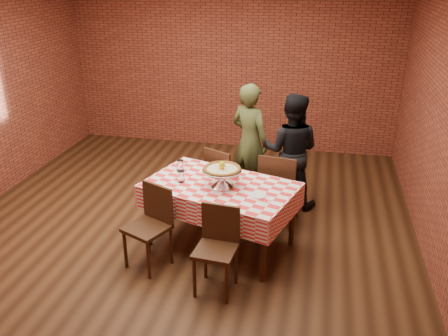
{
  "coord_description": "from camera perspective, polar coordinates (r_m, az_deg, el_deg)",
  "views": [
    {
      "loc": [
        1.52,
        -4.74,
        2.93
      ],
      "look_at": [
        0.55,
        -0.17,
        0.93
      ],
      "focal_mm": 37.71,
      "sensor_mm": 36.0,
      "label": 1
    }
  ],
  "objects": [
    {
      "name": "diner_black",
      "position": [
        6.09,
        8.12,
        2.06
      ],
      "size": [
        0.79,
        0.64,
        1.51
      ],
      "primitive_type": "imported",
      "rotation": [
        0.0,
        0.0,
        3.04
      ],
      "color": "black",
      "rests_on": "ground"
    },
    {
      "name": "pizza_stand",
      "position": [
        5.02,
        -0.24,
        -1.23
      ],
      "size": [
        0.55,
        0.55,
        0.19
      ],
      "primitive_type": null,
      "rotation": [
        0.0,
        0.0,
        -0.33
      ],
      "color": "silver",
      "rests_on": "tablecloth"
    },
    {
      "name": "chair_near_left",
      "position": [
        4.95,
        -9.31,
        -7.33
      ],
      "size": [
        0.53,
        0.53,
        0.88
      ],
      "primitive_type": null,
      "rotation": [
        0.0,
        0.0,
        -0.42
      ],
      "color": "#381F0F",
      "rests_on": "ground"
    },
    {
      "name": "diner_olive",
      "position": [
        6.3,
        3.14,
        3.27
      ],
      "size": [
        0.68,
        0.61,
        1.57
      ],
      "primitive_type": "imported",
      "rotation": [
        0.0,
        0.0,
        2.63
      ],
      "color": "#434C25",
      "rests_on": "ground"
    },
    {
      "name": "sweetener_packet_a",
      "position": [
        4.71,
        4.82,
        -4.28
      ],
      "size": [
        0.05,
        0.04,
        0.0
      ],
      "primitive_type": "cube",
      "rotation": [
        0.0,
        0.0,
        0.11
      ],
      "color": "white",
      "rests_on": "tablecloth"
    },
    {
      "name": "water_glass_left",
      "position": [
        5.15,
        -5.23,
        -1.04
      ],
      "size": [
        0.1,
        0.1,
        0.12
      ],
      "primitive_type": "cylinder",
      "rotation": [
        0.0,
        0.0,
        -0.3
      ],
      "color": "white",
      "rests_on": "tablecloth"
    },
    {
      "name": "lemon",
      "position": [
        4.96,
        -0.24,
        0.36
      ],
      "size": [
        0.09,
        0.09,
        0.09
      ],
      "primitive_type": "ellipsoid",
      "rotation": [
        0.0,
        0.0,
        -0.33
      ],
      "color": "gold",
      "rests_on": "pizza"
    },
    {
      "name": "water_glass_right",
      "position": [
        5.45,
        -5.33,
        0.34
      ],
      "size": [
        0.1,
        0.1,
        0.12
      ],
      "primitive_type": "cylinder",
      "rotation": [
        0.0,
        0.0,
        -0.3
      ],
      "color": "white",
      "rests_on": "tablecloth"
    },
    {
      "name": "chair_far_left",
      "position": [
        5.99,
        0.26,
        -1.34
      ],
      "size": [
        0.54,
        0.54,
        0.88
      ],
      "primitive_type": null,
      "rotation": [
        0.0,
        0.0,
        2.67
      ],
      "color": "#381F0F",
      "rests_on": "ground"
    },
    {
      "name": "back_wall",
      "position": [
        8.02,
        0.91,
        12.58
      ],
      "size": [
        5.5,
        0.0,
        5.5
      ],
      "primitive_type": "plane",
      "rotation": [
        1.57,
        0.0,
        0.0
      ],
      "color": "maroon",
      "rests_on": "ground"
    },
    {
      "name": "chair_near_right",
      "position": [
        4.54,
        -1.04,
        -10.22
      ],
      "size": [
        0.41,
        0.41,
        0.86
      ],
      "primitive_type": null,
      "rotation": [
        0.0,
        0.0,
        -0.09
      ],
      "color": "#381F0F",
      "rests_on": "ground"
    },
    {
      "name": "condiment_caddy",
      "position": [
        5.26,
        1.38,
        -0.43
      ],
      "size": [
        0.09,
        0.08,
        0.13
      ],
      "primitive_type": "cube",
      "rotation": [
        0.0,
        0.0,
        0.07
      ],
      "color": "silver",
      "rests_on": "tablecloth"
    },
    {
      "name": "ground",
      "position": [
        5.77,
        -5.0,
        -7.38
      ],
      "size": [
        6.0,
        6.0,
        0.0
      ],
      "primitive_type": "plane",
      "color": "black",
      "rests_on": "ground"
    },
    {
      "name": "sweetener_packet_b",
      "position": [
        4.74,
        5.65,
        -4.12
      ],
      "size": [
        0.05,
        0.04,
        0.0
      ],
      "primitive_type": "cube",
      "rotation": [
        0.0,
        0.0,
        -0.04
      ],
      "color": "white",
      "rests_on": "tablecloth"
    },
    {
      "name": "side_plate",
      "position": [
        4.86,
        4.16,
        -3.3
      ],
      "size": [
        0.22,
        0.22,
        0.01
      ],
      "primitive_type": "cylinder",
      "rotation": [
        0.0,
        0.0,
        -0.3
      ],
      "color": "white",
      "rests_on": "tablecloth"
    },
    {
      "name": "table",
      "position": [
        5.27,
        -0.45,
        -5.77
      ],
      "size": [
        1.78,
        1.36,
        0.75
      ],
      "primitive_type": "cube",
      "rotation": [
        0.0,
        0.0,
        -0.3
      ],
      "color": "#381F0F",
      "rests_on": "ground"
    },
    {
      "name": "chair_far_right",
      "position": [
        5.76,
        6.79,
        -2.32
      ],
      "size": [
        0.5,
        0.5,
        0.93
      ],
      "primitive_type": null,
      "rotation": [
        0.0,
        0.0,
        3.0
      ],
      "color": "#381F0F",
      "rests_on": "ground"
    },
    {
      "name": "tablecloth",
      "position": [
        5.16,
        -0.45,
        -3.36
      ],
      "size": [
        1.82,
        1.41,
        0.27
      ],
      "primitive_type": null,
      "rotation": [
        0.0,
        0.0,
        -0.3
      ],
      "color": "red",
      "rests_on": "table"
    },
    {
      "name": "pizza",
      "position": [
        4.98,
        -0.24,
        -0.17
      ],
      "size": [
        0.51,
        0.51,
        0.03
      ],
      "primitive_type": "cylinder",
      "rotation": [
        0.0,
        0.0,
        -0.33
      ],
      "color": "beige",
      "rests_on": "pizza_stand"
    }
  ]
}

